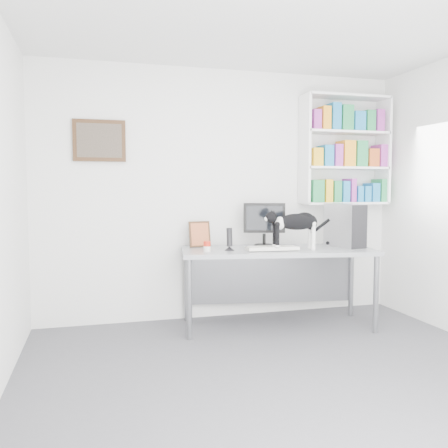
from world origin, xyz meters
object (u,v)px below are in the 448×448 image
object	(u,v)px
keyboard	(272,248)
pc_tower	(345,225)
monitor	(264,224)
speaker	(229,239)
bookshelf	(345,150)
desk	(277,288)
soup_can	(207,246)
cat	(296,231)
leaning_print	(200,234)

from	to	relation	value
keyboard	pc_tower	bearing A→B (deg)	8.64
monitor	pc_tower	world-z (taller)	monitor
keyboard	speaker	world-z (taller)	speaker
keyboard	speaker	xyz separation A→B (m)	(-0.41, 0.09, 0.10)
bookshelf	pc_tower	bearing A→B (deg)	-118.22
keyboard	bookshelf	bearing A→B (deg)	30.08
keyboard	desk	bearing A→B (deg)	51.45
pc_tower	soup_can	size ratio (longest dim) A/B	4.41
desk	pc_tower	world-z (taller)	pc_tower
monitor	soup_can	xyz separation A→B (m)	(-0.68, -0.27, -0.18)
desk	cat	bearing A→B (deg)	-44.64
leaning_print	soup_can	bearing A→B (deg)	-95.58
leaning_print	cat	bearing A→B (deg)	-34.68
bookshelf	speaker	distance (m)	1.80
bookshelf	leaning_print	bearing A→B (deg)	-177.93
bookshelf	leaning_print	xyz separation A→B (m)	(-1.71, -0.06, -0.90)
soup_can	leaning_print	bearing A→B (deg)	88.73
monitor	pc_tower	size ratio (longest dim) A/B	1.03
keyboard	pc_tower	size ratio (longest dim) A/B	1.13
speaker	soup_can	xyz separation A→B (m)	(-0.23, -0.02, -0.07)
soup_can	cat	xyz separation A→B (m)	(0.87, -0.13, 0.14)
desk	bookshelf	bearing A→B (deg)	31.20
pc_tower	leaning_print	distance (m)	1.52
bookshelf	soup_can	bearing A→B (deg)	-165.67
monitor	pc_tower	xyz separation A→B (m)	(0.79, -0.28, -0.01)
monitor	keyboard	xyz separation A→B (m)	(-0.04, -0.34, -0.21)
leaning_print	soup_can	size ratio (longest dim) A/B	2.72
pc_tower	cat	xyz separation A→B (m)	(-0.60, -0.12, -0.04)
leaning_print	speaker	bearing A→B (deg)	-62.08
desk	speaker	bearing A→B (deg)	-169.52
monitor	cat	xyz separation A→B (m)	(0.18, -0.40, -0.04)
monitor	keyboard	bearing A→B (deg)	-81.23
monitor	pc_tower	bearing A→B (deg)	-4.16
monitor	cat	size ratio (longest dim) A/B	0.76
bookshelf	leaning_print	world-z (taller)	bookshelf
pc_tower	leaning_print	bearing A→B (deg)	155.54
keyboard	cat	distance (m)	0.29
speaker	soup_can	bearing A→B (deg)	-168.95
monitor	leaning_print	xyz separation A→B (m)	(-0.68, 0.11, -0.09)
pc_tower	cat	world-z (taller)	pc_tower
bookshelf	monitor	xyz separation A→B (m)	(-1.03, -0.17, -0.81)
monitor	cat	world-z (taller)	monitor
cat	keyboard	bearing A→B (deg)	165.72
monitor	speaker	world-z (taller)	monitor
keyboard	speaker	distance (m)	0.43
desk	pc_tower	size ratio (longest dim) A/B	4.28
monitor	keyboard	world-z (taller)	monitor
leaning_print	cat	xyz separation A→B (m)	(0.86, -0.50, 0.05)
bookshelf	pc_tower	size ratio (longest dim) A/B	2.74
pc_tower	cat	distance (m)	0.62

